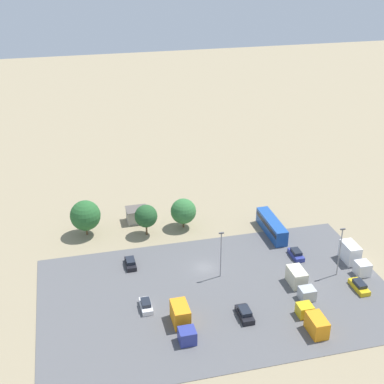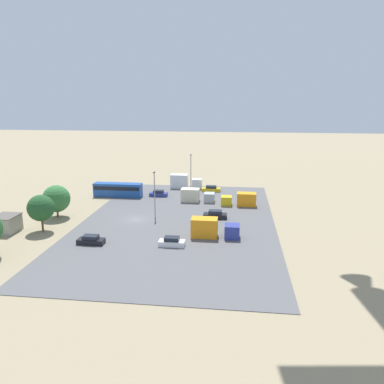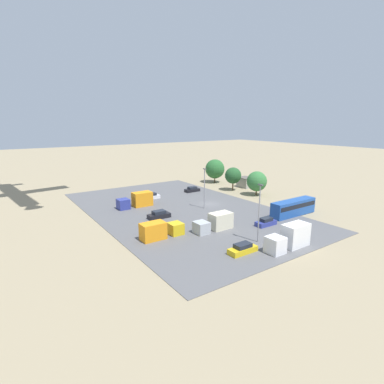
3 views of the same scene
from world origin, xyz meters
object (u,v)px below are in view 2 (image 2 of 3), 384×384
at_px(parked_car_0, 159,194).
at_px(parked_car_2, 91,240).
at_px(bus, 118,189).
at_px(parked_car_3, 215,215).
at_px(parked_truck_2, 212,229).
at_px(parked_truck_0, 241,200).
at_px(parked_truck_1, 196,196).
at_px(parked_car_1, 172,242).
at_px(parked_car_4, 211,189).
at_px(parked_truck_3, 184,182).
at_px(shed_building, 6,224).

bearing_deg(parked_car_0, parked_car_2, 171.64).
xyz_separation_m(bus, parked_car_3, (14.07, 24.09, -1.08)).
bearing_deg(parked_truck_2, parked_car_3, -179.45).
bearing_deg(parked_car_2, parked_truck_0, 136.43).
xyz_separation_m(parked_car_3, parked_truck_1, (-11.74, -5.16, 0.70)).
bearing_deg(parked_truck_0, parked_car_2, 136.43).
bearing_deg(parked_truck_2, parked_car_1, -52.21).
distance_m(parked_car_2, parked_car_4, 41.09).
bearing_deg(parked_truck_3, parked_car_1, 5.20).
bearing_deg(parked_truck_3, parked_truck_2, 15.53).
bearing_deg(parked_car_2, parked_car_4, 155.96).
xyz_separation_m(parked_car_3, parked_truck_3, (-24.49, -9.58, 0.99)).
relative_size(parked_car_4, parked_truck_0, 0.62).
bearing_deg(parked_truck_3, parked_car_3, 21.36).
xyz_separation_m(bus, parked_truck_2, (24.42, 24.19, -0.25)).
bearing_deg(parked_car_3, parked_truck_2, 0.55).
height_order(shed_building, parked_truck_3, parked_truck_3).
distance_m(parked_truck_0, parked_truck_1, 10.40).
relative_size(parked_car_1, parked_truck_1, 0.55).
xyz_separation_m(shed_building, parked_car_4, (-33.74, 33.62, -0.82)).
bearing_deg(parked_truck_3, parked_truck_1, 19.12).
height_order(parked_truck_2, parked_truck_3, parked_truck_3).
height_order(parked_car_0, parked_truck_3, parked_truck_3).
height_order(parked_car_1, parked_truck_1, parked_truck_1).
relative_size(shed_building, parked_car_1, 1.09).
relative_size(bus, parked_car_0, 2.69).
xyz_separation_m(parked_car_2, parked_truck_1, (-27.52, 13.90, 0.74)).
bearing_deg(parked_car_4, bus, -70.60).
distance_m(bus, parked_truck_2, 34.38).
distance_m(parked_truck_0, parked_truck_3, 20.91).
relative_size(shed_building, parked_truck_2, 0.56).
bearing_deg(parked_truck_0, parked_truck_1, 77.64).
xyz_separation_m(parked_car_0, parked_truck_3, (-9.17, 4.91, 1.02)).
height_order(parked_car_2, parked_car_3, parked_car_3).
bearing_deg(parked_car_1, parked_truck_1, -1.76).
distance_m(parked_car_0, parked_car_2, 31.43).
xyz_separation_m(parked_car_2, parked_car_4, (-37.52, 16.74, 0.00)).
relative_size(parked_car_0, parked_truck_3, 0.53).
bearing_deg(parked_car_2, bus, -170.43).
xyz_separation_m(parked_car_0, parked_truck_0, (5.81, 19.49, 0.69)).
bearing_deg(parked_car_4, shed_building, -44.90).
bearing_deg(parked_car_0, parked_car_4, -62.18).
bearing_deg(parked_car_3, parked_truck_1, -156.27).
bearing_deg(parked_truck_0, parked_truck_2, 166.14).
bearing_deg(parked_truck_2, parked_car_2, -74.18).
height_order(parked_car_1, parked_truck_3, parked_truck_3).
relative_size(parked_car_0, parked_truck_1, 0.56).
distance_m(parked_car_3, parked_car_4, 21.87).
relative_size(parked_car_4, parked_truck_2, 0.58).
bearing_deg(parked_car_1, shed_building, 84.15).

